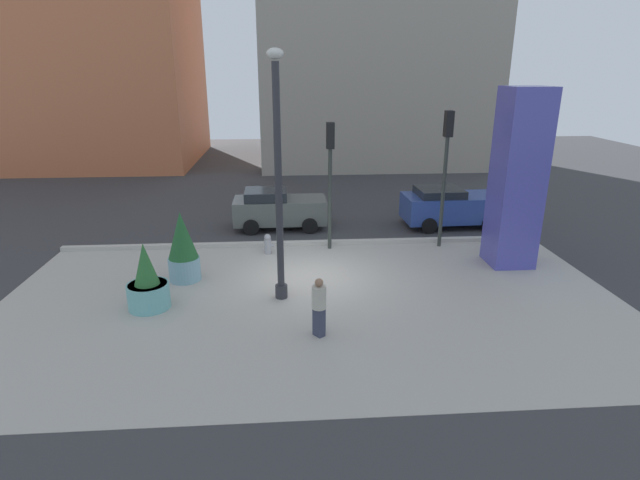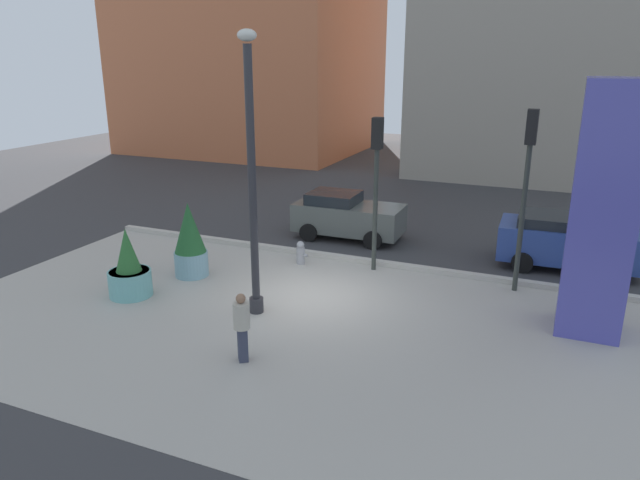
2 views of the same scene
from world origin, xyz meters
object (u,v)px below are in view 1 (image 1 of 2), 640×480
object	(u,v)px
fire_hydrant	(268,244)
car_intersection	(278,209)
pedestrian_crossing	(319,305)
lamp_post	(279,186)
art_pillar_blue	(517,180)
potted_plant_curbside	(147,284)
potted_plant_by_pillar	(183,248)
traffic_light_corner	(446,158)
car_far_lane	(451,206)
traffic_light_far_side	(330,165)

from	to	relation	value
fire_hydrant	car_intersection	distance (m)	3.20
pedestrian_crossing	lamp_post	bearing A→B (deg)	112.31
art_pillar_blue	pedestrian_crossing	xyz separation A→B (m)	(-6.84, -4.53, -2.08)
car_intersection	pedestrian_crossing	world-z (taller)	car_intersection
potted_plant_curbside	potted_plant_by_pillar	size ratio (longest dim) A/B	0.86
potted_plant_curbside	potted_plant_by_pillar	xyz separation A→B (m)	(0.64, 1.94, 0.37)
potted_plant_by_pillar	traffic_light_corner	distance (m)	9.65
lamp_post	fire_hydrant	xyz separation A→B (m)	(-0.49, 3.75, -2.99)
traffic_light_corner	art_pillar_blue	bearing A→B (deg)	-46.16
lamp_post	traffic_light_corner	world-z (taller)	lamp_post
fire_hydrant	potted_plant_by_pillar	bearing A→B (deg)	-139.22
potted_plant_by_pillar	fire_hydrant	size ratio (longest dim) A/B	2.99
car_intersection	potted_plant_curbside	bearing A→B (deg)	-116.08
car_far_lane	pedestrian_crossing	bearing A→B (deg)	-124.80
lamp_post	potted_plant_by_pillar	distance (m)	4.11
potted_plant_curbside	potted_plant_by_pillar	distance (m)	2.07
potted_plant_curbside	car_intersection	xyz separation A→B (m)	(3.57, 7.30, 0.12)
traffic_light_corner	car_intersection	bearing A→B (deg)	155.52
lamp_post	potted_plant_by_pillar	xyz separation A→B (m)	(-3.05, 1.54, -2.28)
car_far_lane	fire_hydrant	bearing A→B (deg)	-159.16
lamp_post	potted_plant_curbside	distance (m)	4.56
fire_hydrant	traffic_light_far_side	bearing A→B (deg)	10.30
traffic_light_corner	car_far_lane	distance (m)	3.77
car_far_lane	traffic_light_corner	bearing A→B (deg)	-115.72
art_pillar_blue	fire_hydrant	size ratio (longest dim) A/B	7.83
pedestrian_crossing	fire_hydrant	bearing A→B (deg)	103.34
pedestrian_crossing	traffic_light_far_side	bearing A→B (deg)	82.54
art_pillar_blue	pedestrian_crossing	bearing A→B (deg)	-146.45
art_pillar_blue	traffic_light_corner	size ratio (longest dim) A/B	1.17
lamp_post	car_intersection	distance (m)	7.35
lamp_post	fire_hydrant	distance (m)	4.82
fire_hydrant	car_far_lane	distance (m)	8.22
lamp_post	pedestrian_crossing	size ratio (longest dim) A/B	4.42
fire_hydrant	pedestrian_crossing	size ratio (longest dim) A/B	0.48
fire_hydrant	lamp_post	bearing A→B (deg)	-82.56
traffic_light_far_side	pedestrian_crossing	world-z (taller)	traffic_light_far_side
lamp_post	fire_hydrant	bearing A→B (deg)	97.44
traffic_light_far_side	pedestrian_crossing	distance (m)	6.90
potted_plant_by_pillar	traffic_light_corner	xyz separation A→B (m)	(9.01, 2.59, 2.27)
potted_plant_by_pillar	pedestrian_crossing	bearing A→B (deg)	-43.85
potted_plant_by_pillar	pedestrian_crossing	size ratio (longest dim) A/B	1.44
fire_hydrant	traffic_light_corner	xyz separation A→B (m)	(6.45, 0.38, 2.98)
potted_plant_by_pillar	traffic_light_far_side	world-z (taller)	traffic_light_far_side
traffic_light_corner	pedestrian_crossing	xyz separation A→B (m)	(-5.01, -6.43, -2.49)
lamp_post	traffic_light_far_side	distance (m)	4.54
art_pillar_blue	car_far_lane	xyz separation A→B (m)	(-0.60, 4.44, -2.08)
fire_hydrant	pedestrian_crossing	xyz separation A→B (m)	(1.43, -6.05, 0.49)
traffic_light_corner	car_far_lane	size ratio (longest dim) A/B	1.20
art_pillar_blue	traffic_light_far_side	distance (m)	6.30
potted_plant_curbside	car_far_lane	world-z (taller)	potted_plant_curbside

